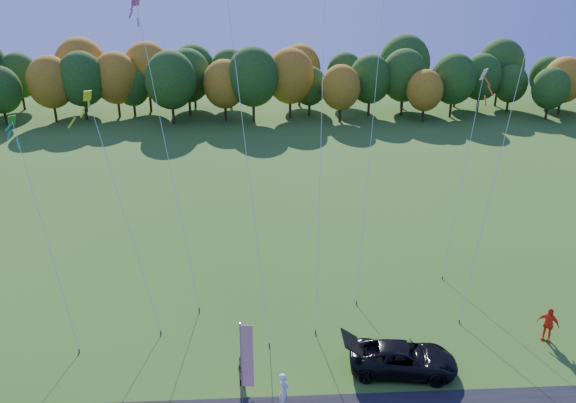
{
  "coord_description": "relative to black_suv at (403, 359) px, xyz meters",
  "views": [
    {
      "loc": [
        -1.49,
        -21.92,
        18.11
      ],
      "look_at": [
        0.0,
        6.0,
        7.0
      ],
      "focal_mm": 35.0,
      "sensor_mm": 36.0,
      "label": 1
    }
  ],
  "objects": [
    {
      "name": "kite_diamond_green",
      "position": [
        -18.24,
        5.0,
        4.93
      ],
      "size": [
        4.02,
        5.73,
        11.65
      ],
      "color": "#4C3F33",
      "rests_on": "ground"
    },
    {
      "name": "kite_diamond_pink",
      "position": [
        -12.43,
        10.23,
        7.83
      ],
      "size": [
        4.33,
        9.11,
        17.64
      ],
      "color": "#4C3F33",
      "rests_on": "ground"
    },
    {
      "name": "kite_parafoil_rainbow",
      "position": [
        7.26,
        8.05,
        9.53
      ],
      "size": [
        7.83,
        8.81,
        20.91
      ],
      "color": "#4C3F33",
      "rests_on": "ground"
    },
    {
      "name": "kite_delta_red",
      "position": [
        -3.37,
        8.0,
        11.74
      ],
      "size": [
        2.94,
        9.78,
        24.44
      ],
      "color": "#4C3F33",
      "rests_on": "ground"
    },
    {
      "name": "person_tailgate_a",
      "position": [
        -5.99,
        -2.32,
        0.22
      ],
      "size": [
        0.6,
        0.78,
        1.89
      ],
      "primitive_type": "imported",
      "rotation": [
        0.0,
        0.0,
        1.34
      ],
      "color": "white",
      "rests_on": "ground"
    },
    {
      "name": "kite_diamond_white",
      "position": [
        6.31,
        11.28,
        5.61
      ],
      "size": [
        3.56,
        5.31,
        13.1
      ],
      "color": "#4C3F33",
      "rests_on": "ground"
    },
    {
      "name": "ground",
      "position": [
        -5.39,
        -0.53,
        -0.73
      ],
      "size": [
        160.0,
        160.0,
        0.0
      ],
      "primitive_type": "plane",
      "color": "#2F5B18"
    },
    {
      "name": "person_east",
      "position": [
        8.35,
        2.17,
        0.24
      ],
      "size": [
        1.17,
        1.1,
        1.94
      ],
      "primitive_type": "imported",
      "rotation": [
        0.0,
        0.0,
        -0.71
      ],
      "color": "red",
      "rests_on": "ground"
    },
    {
      "name": "kite_parafoil_orange",
      "position": [
        0.56,
        12.66,
        11.57
      ],
      "size": [
        5.56,
        13.47,
        24.98
      ],
      "color": "#4C3F33",
      "rests_on": "ground"
    },
    {
      "name": "person_tailgate_b",
      "position": [
        -7.76,
        -0.39,
        0.17
      ],
      "size": [
        0.84,
        0.99,
        1.8
      ],
      "primitive_type": "imported",
      "rotation": [
        0.0,
        0.0,
        1.38
      ],
      "color": "gray",
      "rests_on": "ground"
    },
    {
      "name": "kite_delta_blue",
      "position": [
        -7.95,
        6.85,
        12.66
      ],
      "size": [
        4.25,
        9.93,
        27.28
      ],
      "color": "#4C3F33",
      "rests_on": "ground"
    },
    {
      "name": "feather_flag",
      "position": [
        -7.65,
        -1.9,
        1.93
      ],
      "size": [
        0.57,
        0.11,
        4.34
      ],
      "color": "#999999",
      "rests_on": "ground"
    },
    {
      "name": "black_suv",
      "position": [
        0.0,
        0.0,
        0.0
      ],
      "size": [
        5.53,
        3.11,
        1.46
      ],
      "primitive_type": "imported",
      "rotation": [
        0.0,
        0.0,
        1.44
      ],
      "color": "black",
      "rests_on": "ground"
    },
    {
      "name": "kite_diamond_yellow",
      "position": [
        -14.46,
        6.64,
        5.4
      ],
      "size": [
        4.49,
        6.18,
        12.63
      ],
      "color": "#4C3F33",
      "rests_on": "ground"
    },
    {
      "name": "tree_line",
      "position": [
        -5.39,
        54.47,
        -0.73
      ],
      "size": [
        116.0,
        12.0,
        10.0
      ],
      "primitive_type": null,
      "color": "#1E4711",
      "rests_on": "ground"
    }
  ]
}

